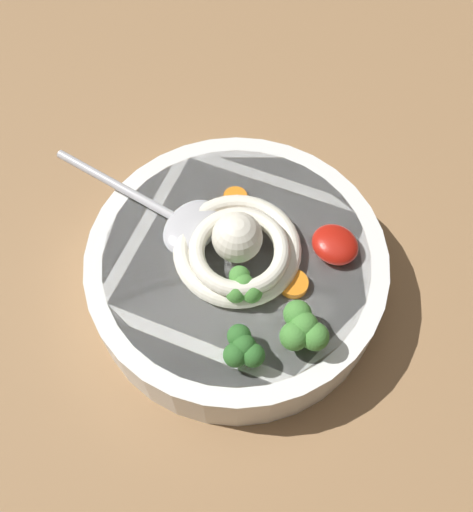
% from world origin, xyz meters
% --- Properties ---
extents(table_slab, '(1.26, 1.26, 0.03)m').
position_xyz_m(table_slab, '(0.00, 0.00, 0.01)').
color(table_slab, '#936D47').
rests_on(table_slab, ground).
extents(soup_bowl, '(0.26, 0.26, 0.06)m').
position_xyz_m(soup_bowl, '(0.03, -0.01, 0.06)').
color(soup_bowl, white).
rests_on(soup_bowl, table_slab).
extents(noodle_pile, '(0.12, 0.12, 0.05)m').
position_xyz_m(noodle_pile, '(0.04, -0.01, 0.10)').
color(noodle_pile, silver).
rests_on(noodle_pile, soup_bowl).
extents(soup_spoon, '(0.18, 0.07, 0.02)m').
position_xyz_m(soup_spoon, '(-0.02, -0.03, 0.09)').
color(soup_spoon, '#B7B7BC').
rests_on(soup_spoon, soup_bowl).
extents(chili_sauce_dollop, '(0.04, 0.04, 0.02)m').
position_xyz_m(chili_sauce_dollop, '(0.09, 0.05, 0.09)').
color(chili_sauce_dollop, '#B2190F').
rests_on(chili_sauce_dollop, soup_bowl).
extents(broccoli_floret_rear, '(0.03, 0.03, 0.03)m').
position_xyz_m(broccoli_floret_rear, '(0.06, -0.04, 0.10)').
color(broccoli_floret_rear, '#7A9E60').
rests_on(broccoli_floret_rear, soup_bowl).
extents(broccoli_floret_front, '(0.04, 0.03, 0.03)m').
position_xyz_m(broccoli_floret_front, '(0.10, -0.07, 0.10)').
color(broccoli_floret_front, '#7A9E60').
rests_on(broccoli_floret_front, soup_bowl).
extents(broccoli_floret_left, '(0.04, 0.04, 0.03)m').
position_xyz_m(broccoli_floret_left, '(0.12, -0.03, 0.11)').
color(broccoli_floret_left, '#7A9E60').
rests_on(broccoli_floret_left, soup_bowl).
extents(carrot_slice_right, '(0.02, 0.02, 0.01)m').
position_xyz_m(carrot_slice_right, '(0.09, 0.00, 0.09)').
color(carrot_slice_right, orange).
rests_on(carrot_slice_right, soup_bowl).
extents(carrot_slice_beside_chili, '(0.02, 0.02, 0.01)m').
position_xyz_m(carrot_slice_beside_chili, '(0.01, 0.01, 0.09)').
color(carrot_slice_beside_chili, orange).
rests_on(carrot_slice_beside_chili, soup_bowl).
extents(carrot_slice_near_spoon, '(0.02, 0.02, 0.00)m').
position_xyz_m(carrot_slice_near_spoon, '(-0.01, 0.03, 0.09)').
color(carrot_slice_near_spoon, orange).
rests_on(carrot_slice_near_spoon, soup_bowl).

